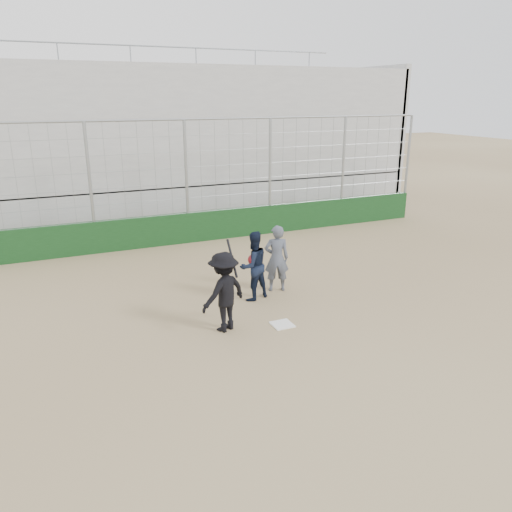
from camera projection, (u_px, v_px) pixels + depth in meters
name	position (u px, v px, depth m)	size (l,w,h in m)	color
ground	(282.00, 325.00, 10.74)	(90.00, 90.00, 0.00)	brown
home_plate	(282.00, 324.00, 10.73)	(0.44, 0.44, 0.02)	white
backstop	(188.00, 214.00, 16.54)	(18.10, 0.25, 4.04)	#103313
bleachers	(151.00, 142.00, 20.25)	(20.25, 6.70, 6.98)	#A0A0A0
batter_at_plate	(224.00, 292.00, 10.28)	(1.26, 1.01, 1.86)	black
catcher_crouched	(254.00, 277.00, 11.93)	(0.98, 0.87, 1.15)	black
umpire	(277.00, 262.00, 12.43)	(0.62, 0.41, 1.53)	#474D5B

